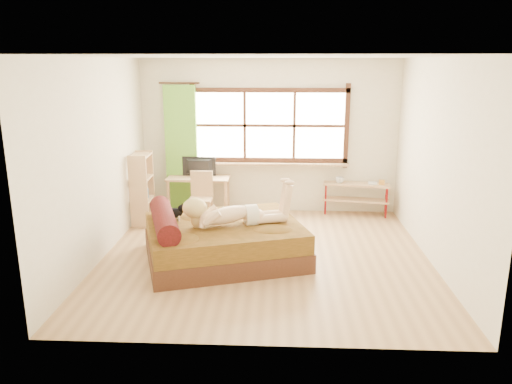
# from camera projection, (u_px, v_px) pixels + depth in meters

# --- Properties ---
(floor) EXTENTS (4.50, 4.50, 0.00)m
(floor) POSITION_uv_depth(u_px,v_px,m) (265.00, 257.00, 6.95)
(floor) COLOR #9E754C
(floor) RESTS_ON ground
(ceiling) EXTENTS (4.50, 4.50, 0.00)m
(ceiling) POSITION_uv_depth(u_px,v_px,m) (266.00, 56.00, 6.27)
(ceiling) COLOR white
(ceiling) RESTS_ON wall_back
(wall_back) EXTENTS (4.50, 0.00, 4.50)m
(wall_back) POSITION_uv_depth(u_px,v_px,m) (269.00, 137.00, 8.78)
(wall_back) COLOR silver
(wall_back) RESTS_ON floor
(wall_front) EXTENTS (4.50, 0.00, 4.50)m
(wall_front) POSITION_uv_depth(u_px,v_px,m) (258.00, 211.00, 4.44)
(wall_front) COLOR silver
(wall_front) RESTS_ON floor
(wall_left) EXTENTS (0.00, 4.50, 4.50)m
(wall_left) POSITION_uv_depth(u_px,v_px,m) (99.00, 160.00, 6.71)
(wall_left) COLOR silver
(wall_left) RESTS_ON floor
(wall_right) EXTENTS (0.00, 4.50, 4.50)m
(wall_right) POSITION_uv_depth(u_px,v_px,m) (438.00, 163.00, 6.51)
(wall_right) COLOR silver
(wall_right) RESTS_ON floor
(window) EXTENTS (2.80, 0.16, 1.46)m
(window) POSITION_uv_depth(u_px,v_px,m) (269.00, 128.00, 8.71)
(window) COLOR #FFEDBF
(window) RESTS_ON wall_back
(curtain) EXTENTS (0.55, 0.10, 2.20)m
(curtain) POSITION_uv_depth(u_px,v_px,m) (181.00, 148.00, 8.79)
(curtain) COLOR #539B2A
(curtain) RESTS_ON wall_back
(bed) EXTENTS (2.45, 2.19, 0.78)m
(bed) POSITION_uv_depth(u_px,v_px,m) (221.00, 240.00, 6.81)
(bed) COLOR #35190F
(bed) RESTS_ON floor
(woman) EXTENTS (1.49, 0.83, 0.61)m
(woman) POSITION_uv_depth(u_px,v_px,m) (235.00, 203.00, 6.63)
(woman) COLOR beige
(woman) RESTS_ON bed
(kitten) EXTENTS (0.33, 0.21, 0.25)m
(kitten) POSITION_uv_depth(u_px,v_px,m) (173.00, 212.00, 6.86)
(kitten) COLOR black
(kitten) RESTS_ON bed
(desk) EXTENTS (1.09, 0.51, 0.68)m
(desk) POSITION_uv_depth(u_px,v_px,m) (199.00, 182.00, 8.74)
(desk) COLOR tan
(desk) RESTS_ON floor
(monitor) EXTENTS (0.59, 0.08, 0.34)m
(monitor) POSITION_uv_depth(u_px,v_px,m) (199.00, 167.00, 8.73)
(monitor) COLOR black
(monitor) RESTS_ON desk
(chair) EXTENTS (0.38, 0.38, 0.85)m
(chair) POSITION_uv_depth(u_px,v_px,m) (201.00, 194.00, 8.41)
(chair) COLOR tan
(chair) RESTS_ON floor
(pipe_shelf) EXTENTS (1.17, 0.47, 0.65)m
(pipe_shelf) POSITION_uv_depth(u_px,v_px,m) (357.00, 192.00, 8.77)
(pipe_shelf) COLOR tan
(pipe_shelf) RESTS_ON floor
(cup) EXTENTS (0.16, 0.16, 0.11)m
(cup) POSITION_uv_depth(u_px,v_px,m) (340.00, 180.00, 8.74)
(cup) COLOR gray
(cup) RESTS_ON pipe_shelf
(book) EXTENTS (0.19, 0.24, 0.02)m
(book) POSITION_uv_depth(u_px,v_px,m) (368.00, 183.00, 8.73)
(book) COLOR gray
(book) RESTS_ON pipe_shelf
(bookshelf) EXTENTS (0.31, 0.53, 1.19)m
(bookshelf) POSITION_uv_depth(u_px,v_px,m) (142.00, 188.00, 8.23)
(bookshelf) COLOR tan
(bookshelf) RESTS_ON floor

